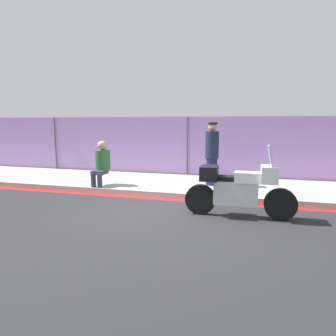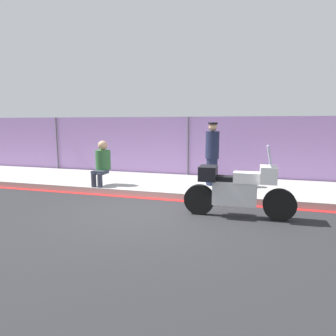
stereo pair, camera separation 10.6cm
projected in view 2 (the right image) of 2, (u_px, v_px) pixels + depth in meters
ground_plane at (148, 212)px, 6.67m from camera, size 120.00×120.00×0.00m
sidewalk at (178, 185)px, 9.17m from camera, size 39.36×2.84×0.16m
curb_paint_stripe at (163, 199)px, 7.75m from camera, size 39.36×0.18×0.01m
storefront_fence at (189, 148)px, 10.45m from camera, size 37.39×0.17×2.18m
motorcycle at (237, 188)px, 6.22m from camera, size 2.29×0.52×1.52m
officer_standing at (212, 153)px, 8.65m from camera, size 0.39×0.39×1.82m
person_seated_on_curb at (102, 161)px, 8.70m from camera, size 0.44×0.69×1.29m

